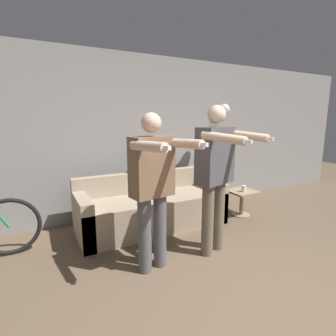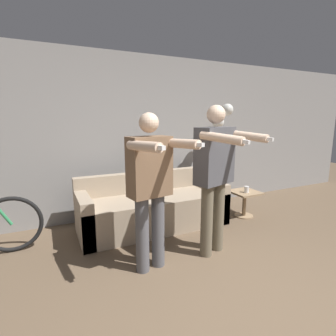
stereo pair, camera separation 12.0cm
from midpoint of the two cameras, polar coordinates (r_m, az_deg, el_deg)
wall_back at (r=4.39m, az=-6.96°, el=6.81°), size 10.00×0.05×2.60m
couch at (r=3.93m, az=-4.32°, el=-8.79°), size 2.16×0.80×0.78m
person_left at (r=2.66m, az=-4.57°, el=-3.22°), size 0.58×0.74×1.66m
person_right at (r=3.04m, az=9.32°, el=-0.34°), size 0.68×0.79×1.74m
cat at (r=4.06m, az=-6.00°, el=0.18°), size 0.49×0.13×0.17m
floor_lamp at (r=4.55m, az=10.29°, el=8.52°), size 0.38×0.29×1.84m
side_table at (r=4.52m, az=15.01°, el=-6.23°), size 0.43×0.43×0.42m
cup at (r=4.42m, az=15.40°, el=-4.36°), size 0.07×0.07×0.10m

